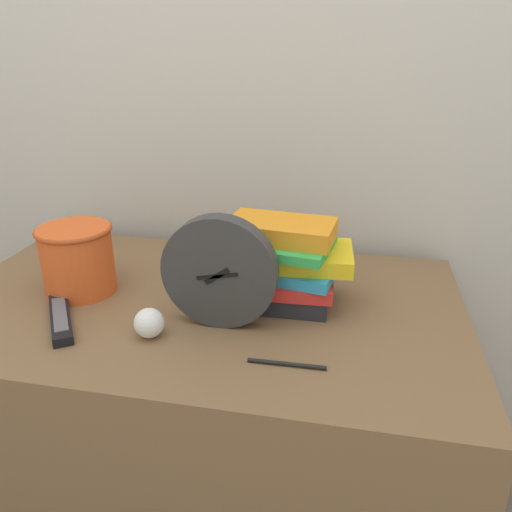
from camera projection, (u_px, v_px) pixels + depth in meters
The scene contains 8 objects.
wall_back at pixel (240, 69), 1.31m from camera, with size 6.00×0.04×2.40m.
desk at pixel (207, 427), 1.27m from camera, with size 1.16×0.69×0.73m.
desk_clock at pixel (219, 272), 0.98m from camera, with size 0.23×0.04×0.23m.
book_stack at pixel (288, 262), 1.08m from camera, with size 0.28×0.20×0.19m.
basket at pixel (77, 257), 1.14m from camera, with size 0.17×0.17×0.16m.
tv_remote at pixel (61, 318), 1.03m from camera, with size 0.14×0.18×0.02m.
crumpled_paper_ball at pixel (149, 323), 0.98m from camera, with size 0.06×0.06×0.06m.
pen at pixel (287, 364), 0.89m from camera, with size 0.14×0.01×0.01m.
Camera 1 is at (0.32, -0.61, 1.26)m, focal length 35.00 mm.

